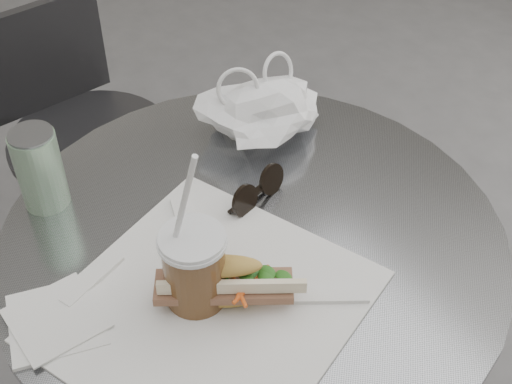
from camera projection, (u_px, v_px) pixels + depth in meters
cafe_table at (253, 344)px, 1.25m from camera, size 0.76×0.76×0.74m
chair_far at (91, 173)px, 1.79m from camera, size 0.39×0.40×0.73m
sandwich_paper at (208, 306)px, 0.96m from camera, size 0.49×0.48×0.00m
banh_mi at (222, 282)px, 0.94m from camera, size 0.23×0.20×0.08m
iced_coffee at (194, 268)px, 0.93m from camera, size 0.09×0.09×0.26m
sunglasses at (257, 191)px, 1.10m from camera, size 0.12×0.05×0.05m
plastic_bag at (265, 112)px, 1.20m from camera, size 0.22×0.18×0.10m
napkin_stack at (57, 320)px, 0.94m from camera, size 0.15×0.15×0.01m
drink_can at (39, 169)px, 1.07m from camera, size 0.07×0.07×0.13m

